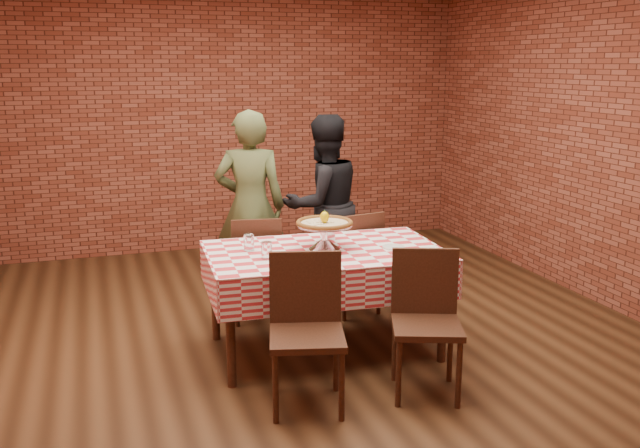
# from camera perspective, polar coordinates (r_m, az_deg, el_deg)

# --- Properties ---
(ground) EXTENTS (6.00, 6.00, 0.00)m
(ground) POSITION_cam_1_polar(r_m,az_deg,el_deg) (5.22, -1.67, -9.98)
(ground) COLOR black
(ground) RESTS_ON ground
(back_wall) EXTENTS (5.50, 0.00, 5.50)m
(back_wall) POSITION_cam_1_polar(r_m,az_deg,el_deg) (7.75, -8.24, 8.58)
(back_wall) COLOR maroon
(back_wall) RESTS_ON ground
(table) EXTENTS (1.68, 1.07, 0.75)m
(table) POSITION_cam_1_polar(r_m,az_deg,el_deg) (5.02, 0.37, -6.35)
(table) COLOR #422315
(table) RESTS_ON ground
(tablecloth) EXTENTS (1.72, 1.11, 0.28)m
(tablecloth) POSITION_cam_1_polar(r_m,az_deg,el_deg) (4.94, 0.37, -3.70)
(tablecloth) COLOR red
(tablecloth) RESTS_ON table
(pizza_stand) EXTENTS (0.47, 0.47, 0.18)m
(pizza_stand) POSITION_cam_1_polar(r_m,az_deg,el_deg) (4.90, 0.37, -1.04)
(pizza_stand) COLOR silver
(pizza_stand) RESTS_ON tablecloth
(pizza) EXTENTS (0.47, 0.47, 0.03)m
(pizza) POSITION_cam_1_polar(r_m,az_deg,el_deg) (4.88, 0.37, 0.04)
(pizza) COLOR beige
(pizza) RESTS_ON pizza_stand
(lemon) EXTENTS (0.07, 0.07, 0.08)m
(lemon) POSITION_cam_1_polar(r_m,az_deg,el_deg) (4.87, 0.37, 0.57)
(lemon) COLOR yellow
(lemon) RESTS_ON pizza
(water_glass_left) EXTENTS (0.08, 0.08, 0.12)m
(water_glass_left) POSITION_cam_1_polar(r_m,az_deg,el_deg) (4.68, -4.41, -2.17)
(water_glass_left) COLOR white
(water_glass_left) RESTS_ON tablecloth
(water_glass_right) EXTENTS (0.08, 0.08, 0.12)m
(water_glass_right) POSITION_cam_1_polar(r_m,az_deg,el_deg) (4.89, -5.88, -1.53)
(water_glass_right) COLOR white
(water_glass_right) RESTS_ON tablecloth
(side_plate) EXTENTS (0.17, 0.17, 0.01)m
(side_plate) POSITION_cam_1_polar(r_m,az_deg,el_deg) (4.98, 6.06, -1.90)
(side_plate) COLOR white
(side_plate) RESTS_ON tablecloth
(sweetener_packet_a) EXTENTS (0.06, 0.06, 0.00)m
(sweetener_packet_a) POSITION_cam_1_polar(r_m,az_deg,el_deg) (4.94, 7.13, -2.08)
(sweetener_packet_a) COLOR white
(sweetener_packet_a) RESTS_ON tablecloth
(sweetener_packet_b) EXTENTS (0.06, 0.06, 0.00)m
(sweetener_packet_b) POSITION_cam_1_polar(r_m,az_deg,el_deg) (4.96, 8.12, -2.06)
(sweetener_packet_b) COLOR white
(sweetener_packet_b) RESTS_ON tablecloth
(condiment_caddy) EXTENTS (0.10, 0.08, 0.12)m
(condiment_caddy) POSITION_cam_1_polar(r_m,az_deg,el_deg) (5.15, 0.64, -0.65)
(condiment_caddy) COLOR silver
(condiment_caddy) RESTS_ON tablecloth
(chair_near_left) EXTENTS (0.54, 0.54, 0.93)m
(chair_near_left) POSITION_cam_1_polar(r_m,az_deg,el_deg) (4.19, -1.08, -9.12)
(chair_near_left) COLOR #422315
(chair_near_left) RESTS_ON ground
(chair_near_right) EXTENTS (0.54, 0.54, 0.90)m
(chair_near_right) POSITION_cam_1_polar(r_m,az_deg,el_deg) (4.40, 8.77, -8.33)
(chair_near_right) COLOR #422315
(chair_near_right) RESTS_ON ground
(chair_far_left) EXTENTS (0.45, 0.45, 0.87)m
(chair_far_left) POSITION_cam_1_polar(r_m,az_deg,el_deg) (5.64, -5.29, -3.54)
(chair_far_left) COLOR #422315
(chair_far_left) RESTS_ON ground
(chair_far_right) EXTENTS (0.46, 0.46, 0.87)m
(chair_far_right) POSITION_cam_1_polar(r_m,az_deg,el_deg) (5.77, 2.60, -3.09)
(chair_far_right) COLOR #422315
(chair_far_right) RESTS_ON ground
(diner_olive) EXTENTS (0.69, 0.55, 1.67)m
(diner_olive) POSITION_cam_1_polar(r_m,az_deg,el_deg) (6.03, -5.76, 1.45)
(diner_olive) COLOR #4B542E
(diner_olive) RESTS_ON ground
(diner_black) EXTENTS (0.89, 0.75, 1.61)m
(diner_black) POSITION_cam_1_polar(r_m,az_deg,el_deg) (6.22, 0.26, 1.61)
(diner_black) COLOR black
(diner_black) RESTS_ON ground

